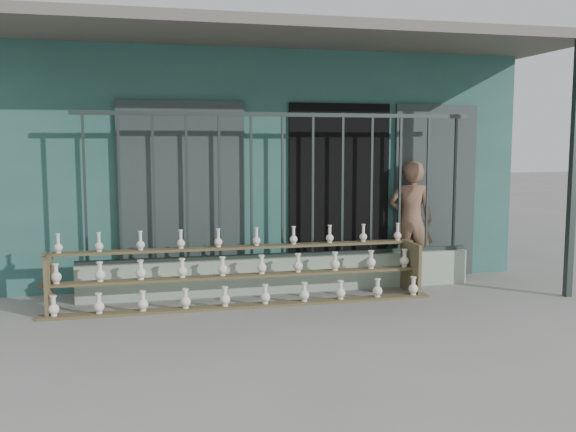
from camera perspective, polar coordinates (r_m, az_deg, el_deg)
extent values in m
plane|color=slate|center=(6.95, 1.95, -9.14)|extent=(60.00, 60.00, 0.00)
cube|color=#27534C|center=(10.90, -4.06, 5.06)|extent=(7.00, 5.00, 3.20)
cube|color=black|center=(8.72, 4.50, 2.06)|extent=(1.40, 0.12, 2.40)
cube|color=#222D2B|center=(8.28, -9.38, 1.75)|extent=(1.60, 0.08, 2.40)
cube|color=#222D2B|center=(9.21, 12.89, 2.15)|extent=(1.20, 0.08, 2.40)
cube|color=#59544C|center=(7.96, -0.35, 15.73)|extent=(7.40, 2.00, 0.12)
cube|color=#283330|center=(8.45, 24.03, 3.75)|extent=(0.08, 0.08, 3.10)
cube|color=#8DA28B|center=(8.12, -0.50, -5.20)|extent=(5.00, 0.20, 0.45)
cube|color=#283330|center=(7.79, -17.62, 2.34)|extent=(0.03, 0.03, 1.80)
cube|color=#283330|center=(7.77, -14.73, 2.43)|extent=(0.03, 0.03, 1.80)
cube|color=#283330|center=(7.77, -11.84, 2.50)|extent=(0.03, 0.03, 1.80)
cube|color=#283330|center=(7.79, -8.96, 2.57)|extent=(0.03, 0.03, 1.80)
cube|color=#283330|center=(7.83, -6.10, 2.64)|extent=(0.03, 0.03, 1.80)
cube|color=#283330|center=(7.89, -3.28, 2.69)|extent=(0.03, 0.03, 1.80)
cube|color=#283330|center=(7.97, -0.50, 2.74)|extent=(0.03, 0.03, 1.80)
cube|color=#283330|center=(8.07, 2.21, 2.78)|extent=(0.03, 0.03, 1.80)
cube|color=#283330|center=(8.18, 4.86, 2.81)|extent=(0.03, 0.03, 1.80)
cube|color=#283330|center=(8.31, 7.42, 2.84)|extent=(0.03, 0.03, 1.80)
cube|color=#283330|center=(8.46, 9.90, 2.86)|extent=(0.03, 0.03, 1.80)
cube|color=#283330|center=(8.62, 12.30, 2.88)|extent=(0.03, 0.03, 1.80)
cube|color=#283330|center=(8.80, 14.60, 2.89)|extent=(0.03, 0.03, 1.80)
cube|color=#283330|center=(7.96, -0.51, 9.00)|extent=(5.00, 0.04, 0.05)
cube|color=#283330|center=(8.08, -0.50, -3.47)|extent=(5.00, 0.04, 0.05)
cube|color=brown|center=(7.44, -3.80, -7.98)|extent=(4.50, 0.18, 0.03)
cube|color=brown|center=(7.61, -4.13, -5.33)|extent=(4.50, 0.18, 0.03)
cube|color=brown|center=(7.80, -4.45, -2.80)|extent=(4.50, 0.18, 0.03)
cube|color=brown|center=(7.57, -20.49, -5.75)|extent=(0.04, 0.55, 0.64)
cube|color=brown|center=(8.23, 10.86, -4.50)|extent=(0.04, 0.55, 0.64)
imported|color=brown|center=(8.89, 10.88, -0.43)|extent=(0.69, 0.56, 1.64)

